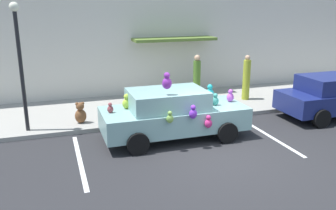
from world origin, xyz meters
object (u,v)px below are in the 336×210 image
plush_covered_car (173,113)px  teddy_bear_on_sidewalk (80,113)px  pedestrian_walking_past (246,79)px  pedestrian_near_shopfront (197,77)px  street_lamp_post (19,55)px  parked_sedan_behind (333,96)px

plush_covered_car → teddy_bear_on_sidewalk: bearing=143.5°
teddy_bear_on_sidewalk → pedestrian_walking_past: pedestrian_walking_past is taller
plush_covered_car → pedestrian_near_shopfront: bearing=57.9°
teddy_bear_on_sidewalk → pedestrian_near_shopfront: (5.04, 1.92, 0.53)m
street_lamp_post → pedestrian_near_shopfront: (6.72, 2.14, -1.55)m
teddy_bear_on_sidewalk → pedestrian_walking_past: (6.85, 0.95, 0.54)m
plush_covered_car → parked_sedan_behind: 6.28m
plush_covered_car → pedestrian_walking_past: bearing=34.2°
teddy_bear_on_sidewalk → pedestrian_walking_past: bearing=7.9°
plush_covered_car → street_lamp_post: (-4.30, 1.72, 1.77)m
street_lamp_post → pedestrian_walking_past: street_lamp_post is taller
teddy_bear_on_sidewalk → pedestrian_near_shopfront: pedestrian_near_shopfront is taller
pedestrian_near_shopfront → teddy_bear_on_sidewalk: bearing=-159.1°
teddy_bear_on_sidewalk → pedestrian_walking_past: 6.94m
plush_covered_car → parked_sedan_behind: bearing=1.8°
teddy_bear_on_sidewalk → pedestrian_walking_past: size_ratio=0.39×
parked_sedan_behind → pedestrian_walking_past: bearing=127.3°
pedestrian_walking_past → street_lamp_post: bearing=-172.3°
pedestrian_walking_past → pedestrian_near_shopfront: bearing=151.6°
parked_sedan_behind → teddy_bear_on_sidewalk: bearing=168.9°
street_lamp_post → pedestrian_walking_past: bearing=7.7°
pedestrian_near_shopfront → parked_sedan_behind: bearing=-43.5°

